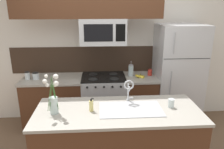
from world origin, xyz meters
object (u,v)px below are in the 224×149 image
(storage_jar_tall, at_px, (27,76))
(refrigerator, at_px, (177,76))
(banana_bunch, at_px, (140,76))
(dish_soap_bottle, at_px, (91,106))
(coffee_tin, at_px, (150,72))
(sink_faucet, at_px, (129,88))
(microwave, at_px, (103,31))
(stove_range, at_px, (104,101))
(drinking_glass, at_px, (171,103))
(storage_jar_medium, at_px, (36,76))
(french_press, at_px, (131,70))
(flower_vase, at_px, (53,101))

(storage_jar_tall, bearing_deg, refrigerator, 1.11)
(refrigerator, xyz_separation_m, banana_bunch, (-0.68, -0.08, 0.03))
(storage_jar_tall, xyz_separation_m, dish_soap_bottle, (1.11, -1.23, 0.00))
(coffee_tin, xyz_separation_m, sink_faucet, (-0.53, -1.08, 0.14))
(microwave, xyz_separation_m, storage_jar_tall, (-1.29, -0.01, -0.73))
(banana_bunch, bearing_deg, microwave, 176.50)
(stove_range, height_order, drinking_glass, drinking_glass)
(sink_faucet, relative_size, drinking_glass, 2.82)
(sink_faucet, height_order, dish_soap_bottle, sink_faucet)
(stove_range, relative_size, sink_faucet, 3.04)
(stove_range, height_order, sink_faucet, sink_faucet)
(storage_jar_medium, distance_m, drinking_glass, 2.28)
(storage_jar_tall, bearing_deg, dish_soap_bottle, -47.81)
(storage_jar_tall, height_order, french_press, french_press)
(stove_range, xyz_separation_m, drinking_glass, (0.80, -1.22, 0.50))
(coffee_tin, bearing_deg, dish_soap_bottle, -127.72)
(storage_jar_tall, distance_m, coffee_tin, 2.12)
(banana_bunch, bearing_deg, storage_jar_medium, 179.26)
(french_press, height_order, drinking_glass, french_press)
(storage_jar_medium, height_order, coffee_tin, storage_jar_medium)
(microwave, height_order, drinking_glass, microwave)
(sink_faucet, bearing_deg, storage_jar_medium, 145.42)
(sink_faucet, bearing_deg, microwave, 106.37)
(stove_range, height_order, french_press, french_press)
(french_press, height_order, coffee_tin, french_press)
(stove_range, relative_size, banana_bunch, 4.88)
(drinking_glass, bearing_deg, microwave, 123.85)
(stove_range, xyz_separation_m, banana_bunch, (0.64, -0.06, 0.47))
(storage_jar_medium, distance_m, dish_soap_bottle, 1.56)
(stove_range, relative_size, storage_jar_medium, 7.69)
(stove_range, distance_m, sink_faucet, 1.26)
(french_press, xyz_separation_m, dish_soap_bottle, (-0.67, -1.32, -0.03))
(refrigerator, bearing_deg, flower_vase, -145.80)
(coffee_tin, bearing_deg, banana_bunch, -150.39)
(storage_jar_tall, height_order, banana_bunch, storage_jar_tall)
(banana_bunch, height_order, sink_faucet, sink_faucet)
(microwave, bearing_deg, storage_jar_tall, -179.57)
(refrigerator, height_order, storage_jar_tall, refrigerator)
(storage_jar_medium, xyz_separation_m, flower_vase, (0.54, -1.25, 0.10))
(refrigerator, bearing_deg, microwave, -178.23)
(sink_faucet, bearing_deg, stove_range, 106.06)
(storage_jar_medium, xyz_separation_m, sink_faucet, (1.45, -1.00, 0.14))
(coffee_tin, relative_size, flower_vase, 0.23)
(coffee_tin, distance_m, flower_vase, 1.97)
(drinking_glass, bearing_deg, sink_faucet, 159.92)
(sink_faucet, relative_size, dish_soap_bottle, 1.85)
(microwave, xyz_separation_m, french_press, (0.49, 0.08, -0.70))
(stove_range, xyz_separation_m, coffee_tin, (0.83, 0.05, 0.50))
(microwave, bearing_deg, stove_range, 90.16)
(refrigerator, distance_m, banana_bunch, 0.69)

